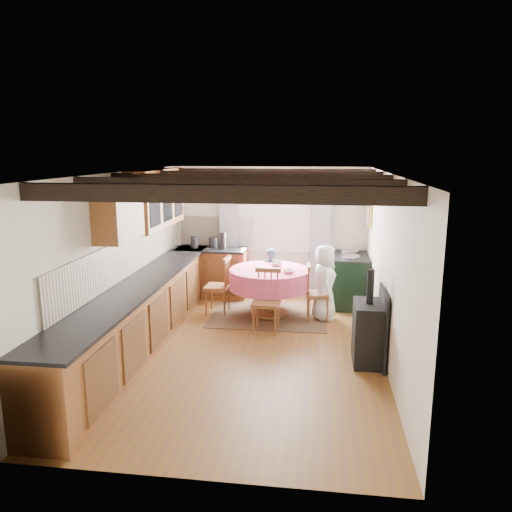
# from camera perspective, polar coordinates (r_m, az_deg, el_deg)

# --- Properties ---
(floor) EXTENTS (3.60, 5.50, 0.00)m
(floor) POSITION_cam_1_polar(r_m,az_deg,el_deg) (6.85, -0.89, -10.87)
(floor) COLOR brown
(floor) RESTS_ON ground
(ceiling) EXTENTS (3.60, 5.50, 0.00)m
(ceiling) POSITION_cam_1_polar(r_m,az_deg,el_deg) (6.31, -0.96, 9.62)
(ceiling) COLOR white
(ceiling) RESTS_ON ground
(wall_back) EXTENTS (3.60, 0.00, 2.40)m
(wall_back) POSITION_cam_1_polar(r_m,az_deg,el_deg) (9.15, 1.60, 2.86)
(wall_back) COLOR silver
(wall_back) RESTS_ON ground
(wall_front) EXTENTS (3.60, 0.00, 2.40)m
(wall_front) POSITION_cam_1_polar(r_m,az_deg,el_deg) (3.90, -6.95, -10.23)
(wall_front) COLOR silver
(wall_front) RESTS_ON ground
(wall_left) EXTENTS (0.00, 5.50, 2.40)m
(wall_left) POSITION_cam_1_polar(r_m,az_deg,el_deg) (6.96, -15.74, -0.56)
(wall_left) COLOR silver
(wall_left) RESTS_ON ground
(wall_right) EXTENTS (0.00, 5.50, 2.40)m
(wall_right) POSITION_cam_1_polar(r_m,az_deg,el_deg) (6.47, 15.06, -1.49)
(wall_right) COLOR silver
(wall_right) RESTS_ON ground
(beam_a) EXTENTS (3.60, 0.16, 0.16)m
(beam_a) POSITION_cam_1_polar(r_m,az_deg,el_deg) (4.35, -4.87, 7.25)
(beam_a) COLOR black
(beam_a) RESTS_ON ceiling
(beam_b) EXTENTS (3.60, 0.16, 0.16)m
(beam_b) POSITION_cam_1_polar(r_m,az_deg,el_deg) (5.33, -2.56, 8.18)
(beam_b) COLOR black
(beam_b) RESTS_ON ceiling
(beam_c) EXTENTS (3.60, 0.16, 0.16)m
(beam_c) POSITION_cam_1_polar(r_m,az_deg,el_deg) (6.31, -0.96, 8.81)
(beam_c) COLOR black
(beam_c) RESTS_ON ceiling
(beam_d) EXTENTS (3.60, 0.16, 0.16)m
(beam_d) POSITION_cam_1_polar(r_m,az_deg,el_deg) (7.30, 0.21, 9.26)
(beam_d) COLOR black
(beam_d) RESTS_ON ceiling
(beam_e) EXTENTS (3.60, 0.16, 0.16)m
(beam_e) POSITION_cam_1_polar(r_m,az_deg,el_deg) (8.30, 1.10, 9.61)
(beam_e) COLOR black
(beam_e) RESTS_ON ceiling
(splash_left) EXTENTS (0.02, 4.50, 0.55)m
(splash_left) POSITION_cam_1_polar(r_m,az_deg,el_deg) (7.23, -14.67, -0.05)
(splash_left) COLOR beige
(splash_left) RESTS_ON wall_left
(splash_back) EXTENTS (1.40, 0.02, 0.55)m
(splash_back) POSITION_cam_1_polar(r_m,az_deg,el_deg) (9.29, -4.57, 2.96)
(splash_back) COLOR beige
(splash_back) RESTS_ON wall_back
(base_cabinet_left) EXTENTS (0.60, 5.30, 0.88)m
(base_cabinet_left) POSITION_cam_1_polar(r_m,az_deg,el_deg) (7.06, -13.13, -6.67)
(base_cabinet_left) COLOR brown
(base_cabinet_left) RESTS_ON floor
(base_cabinet_back) EXTENTS (1.30, 0.60, 0.88)m
(base_cabinet_back) POSITION_cam_1_polar(r_m,az_deg,el_deg) (9.18, -5.16, -2.00)
(base_cabinet_back) COLOR brown
(base_cabinet_back) RESTS_ON floor
(worktop_left) EXTENTS (0.64, 5.30, 0.04)m
(worktop_left) POSITION_cam_1_polar(r_m,az_deg,el_deg) (6.92, -13.16, -3.07)
(worktop_left) COLOR black
(worktop_left) RESTS_ON base_cabinet_left
(worktop_back) EXTENTS (1.30, 0.64, 0.04)m
(worktop_back) POSITION_cam_1_polar(r_m,az_deg,el_deg) (9.06, -5.24, 0.79)
(worktop_back) COLOR black
(worktop_back) RESTS_ON base_cabinet_back
(wall_cabinet_glass) EXTENTS (0.34, 1.80, 0.90)m
(wall_cabinet_glass) POSITION_cam_1_polar(r_m,az_deg,el_deg) (7.90, -11.50, 6.62)
(wall_cabinet_glass) COLOR brown
(wall_cabinet_glass) RESTS_ON wall_left
(wall_cabinet_solid) EXTENTS (0.34, 0.90, 0.70)m
(wall_cabinet_solid) POSITION_cam_1_polar(r_m,az_deg,el_deg) (6.51, -15.74, 4.83)
(wall_cabinet_solid) COLOR brown
(wall_cabinet_solid) RESTS_ON wall_left
(window_frame) EXTENTS (1.34, 0.03, 1.54)m
(window_frame) POSITION_cam_1_polar(r_m,az_deg,el_deg) (9.07, 2.23, 5.32)
(window_frame) COLOR white
(window_frame) RESTS_ON wall_back
(window_pane) EXTENTS (1.20, 0.01, 1.40)m
(window_pane) POSITION_cam_1_polar(r_m,az_deg,el_deg) (9.08, 2.24, 5.32)
(window_pane) COLOR white
(window_pane) RESTS_ON wall_back
(curtain_left) EXTENTS (0.35, 0.10, 2.10)m
(curtain_left) POSITION_cam_1_polar(r_m,az_deg,el_deg) (9.18, -3.13, 2.24)
(curtain_left) COLOR #9E9E9E
(curtain_left) RESTS_ON wall_back
(curtain_right) EXTENTS (0.35, 0.10, 2.10)m
(curtain_right) POSITION_cam_1_polar(r_m,az_deg,el_deg) (9.02, 7.54, 1.98)
(curtain_right) COLOR #9E9E9E
(curtain_right) RESTS_ON wall_back
(curtain_rod) EXTENTS (2.00, 0.03, 0.03)m
(curtain_rod) POSITION_cam_1_polar(r_m,az_deg,el_deg) (8.94, 2.22, 9.08)
(curtain_rod) COLOR black
(curtain_rod) RESTS_ON wall_back
(wall_picture) EXTENTS (0.04, 0.50, 0.60)m
(wall_picture) POSITION_cam_1_polar(r_m,az_deg,el_deg) (8.63, 13.12, 5.33)
(wall_picture) COLOR gold
(wall_picture) RESTS_ON wall_right
(wall_plate) EXTENTS (0.30, 0.02, 0.30)m
(wall_plate) POSITION_cam_1_polar(r_m,az_deg,el_deg) (9.01, 8.29, 5.79)
(wall_plate) COLOR silver
(wall_plate) RESTS_ON wall_back
(rug) EXTENTS (1.89, 1.47, 0.01)m
(rug) POSITION_cam_1_polar(r_m,az_deg,el_deg) (8.19, 1.54, -6.89)
(rug) COLOR #41312D
(rug) RESTS_ON floor
(dining_table) EXTENTS (1.31, 1.31, 0.79)m
(dining_table) POSITION_cam_1_polar(r_m,az_deg,el_deg) (8.07, 1.56, -4.28)
(dining_table) COLOR #DF6680
(dining_table) RESTS_ON floor
(chair_near) EXTENTS (0.43, 0.45, 0.95)m
(chair_near) POSITION_cam_1_polar(r_m,az_deg,el_deg) (7.36, 1.19, -5.27)
(chair_near) COLOR #995731
(chair_near) RESTS_ON floor
(chair_left) EXTENTS (0.45, 0.44, 0.97)m
(chair_left) POSITION_cam_1_polar(r_m,az_deg,el_deg) (8.23, -4.51, -3.35)
(chair_left) COLOR #995731
(chair_left) RESTS_ON floor
(chair_right) EXTENTS (0.43, 0.41, 0.91)m
(chair_right) POSITION_cam_1_polar(r_m,az_deg,el_deg) (7.95, 7.23, -4.18)
(chair_right) COLOR #995731
(chair_right) RESTS_ON floor
(aga_range) EXTENTS (0.64, 0.99, 0.91)m
(aga_range) POSITION_cam_1_polar(r_m,az_deg,el_deg) (8.78, 10.82, -2.73)
(aga_range) COLOR black
(aga_range) RESTS_ON floor
(cast_iron_stove) EXTENTS (0.37, 0.62, 1.24)m
(cast_iron_stove) POSITION_cam_1_polar(r_m,az_deg,el_deg) (6.42, 13.03, -6.90)
(cast_iron_stove) COLOR black
(cast_iron_stove) RESTS_ON floor
(child_far) EXTENTS (0.38, 0.25, 1.02)m
(child_far) POSITION_cam_1_polar(r_m,az_deg,el_deg) (8.63, 1.72, -2.41)
(child_far) COLOR #334D54
(child_far) RESTS_ON floor
(child_right) EXTENTS (0.45, 0.64, 1.22)m
(child_right) POSITION_cam_1_polar(r_m,az_deg,el_deg) (7.93, 7.98, -3.07)
(child_right) COLOR white
(child_right) RESTS_ON floor
(bowl_a) EXTENTS (0.28, 0.28, 0.05)m
(bowl_a) POSITION_cam_1_polar(r_m,az_deg,el_deg) (7.75, 3.82, -1.79)
(bowl_a) COLOR silver
(bowl_a) RESTS_ON dining_table
(bowl_b) EXTENTS (0.22, 0.22, 0.06)m
(bowl_b) POSITION_cam_1_polar(r_m,az_deg,el_deg) (8.19, 2.44, -0.97)
(bowl_b) COLOR silver
(bowl_b) RESTS_ON dining_table
(cup) EXTENTS (0.15, 0.15, 0.10)m
(cup) POSITION_cam_1_polar(r_m,az_deg,el_deg) (8.20, 2.66, -0.82)
(cup) COLOR silver
(cup) RESTS_ON dining_table
(canister_tall) EXTENTS (0.13, 0.13, 0.22)m
(canister_tall) POSITION_cam_1_polar(r_m,az_deg,el_deg) (9.09, -7.22, 1.61)
(canister_tall) COLOR #262628
(canister_tall) RESTS_ON worktop_back
(canister_wide) EXTENTS (0.17, 0.17, 0.19)m
(canister_wide) POSITION_cam_1_polar(r_m,az_deg,el_deg) (9.13, -5.00, 1.60)
(canister_wide) COLOR #262628
(canister_wide) RESTS_ON worktop_back
(canister_slim) EXTENTS (0.11, 0.11, 0.31)m
(canister_slim) POSITION_cam_1_polar(r_m,az_deg,el_deg) (8.92, -3.87, 1.77)
(canister_slim) COLOR #262628
(canister_slim) RESTS_ON worktop_back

